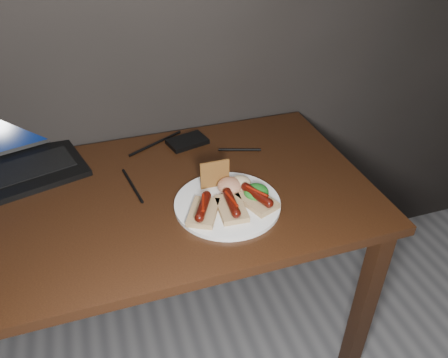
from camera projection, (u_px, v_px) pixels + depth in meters
desk at (132, 223)px, 1.28m from camera, size 1.40×0.70×0.75m
laptop at (13, 151)px, 1.34m from camera, size 0.44×0.42×0.25m
hard_drive at (187, 141)px, 1.48m from camera, size 0.14×0.11×0.02m
desk_cables at (123, 168)px, 1.36m from camera, size 0.93×0.36×0.01m
plate at (227, 204)px, 1.21m from camera, size 0.36×0.36×0.01m
bread_sausage_left at (203, 210)px, 1.15m from camera, size 0.12×0.13×0.04m
bread_sausage_center at (231, 206)px, 1.16m from camera, size 0.08×0.12×0.04m
bread_sausage_right at (257, 198)px, 1.19m from camera, size 0.11×0.13×0.04m
crispbread at (215, 174)px, 1.24m from camera, size 0.09×0.01×0.08m
salad_greens at (256, 192)px, 1.21m from camera, size 0.07×0.07×0.04m
salsa_mound at (230, 186)px, 1.23m from camera, size 0.07×0.07×0.04m
coleslaw_mound at (240, 183)px, 1.25m from camera, size 0.06×0.06×0.04m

